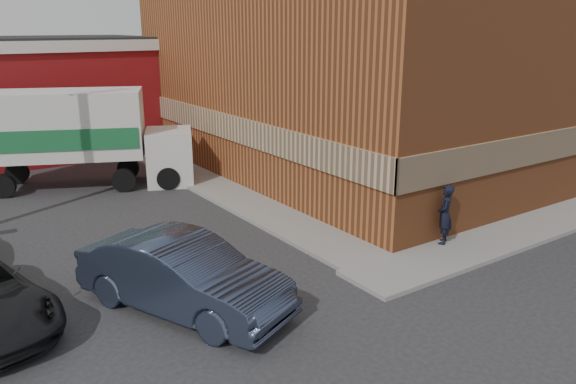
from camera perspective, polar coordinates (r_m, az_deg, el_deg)
ground at (r=14.84m, az=6.39°, el=-7.91°), size 90.00×90.00×0.00m
brick_building at (r=25.93m, az=8.08°, el=13.23°), size 14.25×18.25×9.36m
sidewalk_south at (r=19.81m, az=24.89°, el=-2.85°), size 16.00×1.80×0.12m
sidewalk_west at (r=22.23m, az=-7.66°, el=0.59°), size 1.80×18.00×0.12m
man at (r=16.52m, az=15.66°, el=-2.22°), size 0.75×0.70×1.72m
sedan at (r=12.70m, az=-10.59°, el=-8.33°), size 3.68×5.36×1.67m
box_truck at (r=23.10m, az=-19.98°, el=5.73°), size 7.90×5.13×3.77m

